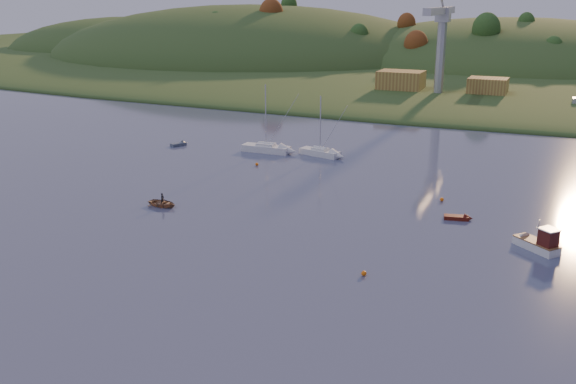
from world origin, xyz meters
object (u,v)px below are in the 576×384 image
at_px(fishing_boat, 534,241).
at_px(sailboat_far, 320,152).
at_px(sailboat_near, 266,148).
at_px(canoe, 163,203).
at_px(red_tender, 462,218).
at_px(grey_dinghy, 181,144).

xyz_separation_m(fishing_boat, sailboat_far, (-34.94, 28.75, -0.15)).
bearing_deg(sailboat_far, sailboat_near, -157.75).
relative_size(fishing_boat, canoe, 1.44).
height_order(sailboat_far, red_tender, sailboat_far).
bearing_deg(sailboat_near, grey_dinghy, -176.04).
relative_size(sailboat_near, red_tender, 3.28).
height_order(sailboat_near, red_tender, sailboat_near).
distance_m(red_tender, grey_dinghy, 55.45).
bearing_deg(grey_dinghy, sailboat_far, -56.27).
bearing_deg(fishing_boat, red_tender, 3.07).
bearing_deg(sailboat_near, red_tender, -31.91).
bearing_deg(canoe, grey_dinghy, 34.38).
relative_size(fishing_boat, grey_dinghy, 1.67).
height_order(fishing_boat, sailboat_far, sailboat_far).
bearing_deg(sailboat_near, fishing_boat, -32.95).
height_order(fishing_boat, sailboat_near, sailboat_near).
bearing_deg(fishing_boat, sailboat_near, 7.30).
bearing_deg(grey_dinghy, sailboat_near, -57.35).
height_order(fishing_boat, red_tender, fishing_boat).
distance_m(fishing_boat, sailboat_far, 45.25).
xyz_separation_m(sailboat_near, red_tender, (35.83, -21.40, -0.50)).
bearing_deg(canoe, fishing_boat, -79.57).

